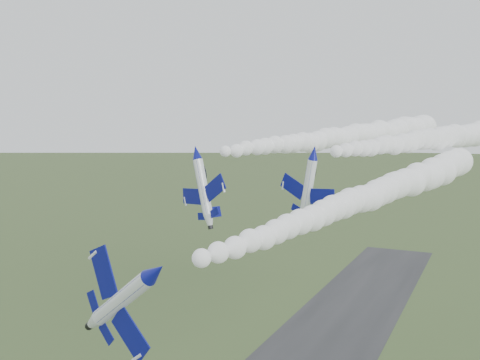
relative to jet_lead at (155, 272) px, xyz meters
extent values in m
cylinder|color=white|center=(-0.01, 0.11, -0.03)|extent=(4.03, 8.79, 2.13)
cone|color=navy|center=(-1.25, -5.12, -0.03)|extent=(2.58, 2.66, 2.13)
cone|color=white|center=(1.18, 5.15, -0.03)|extent=(2.49, 2.27, 2.13)
cylinder|color=black|center=(1.41, 6.14, -0.03)|extent=(1.19, 0.84, 1.08)
ellipsoid|color=black|center=(-0.07, -2.13, 0.31)|extent=(2.05, 3.17, 1.42)
cube|color=navy|center=(-1.69, 1.34, 2.34)|extent=(3.35, 3.03, 3.86)
cube|color=navy|center=(1.80, 0.52, -2.58)|extent=(3.35, 3.03, 3.86)
cube|color=navy|center=(0.04, 4.48, 1.28)|extent=(1.50, 1.38, 1.70)
cube|color=navy|center=(1.90, 4.04, -1.34)|extent=(1.50, 1.38, 1.70)
cube|color=navy|center=(1.95, 3.78, 0.75)|extent=(2.20, 2.01, 1.41)
cylinder|color=white|center=(-15.71, 33.87, 8.18)|extent=(5.14, 8.46, 1.88)
cone|color=navy|center=(-17.87, 29.01, 8.18)|extent=(2.62, 2.78, 1.88)
cone|color=white|center=(-13.64, 38.54, 8.18)|extent=(2.45, 2.41, 1.88)
cylinder|color=black|center=(-13.23, 39.45, 8.18)|extent=(1.12, 0.94, 0.95)
ellipsoid|color=black|center=(-16.74, 31.96, 8.71)|extent=(2.32, 3.15, 1.26)
cube|color=navy|center=(-17.97, 35.75, 7.13)|extent=(5.03, 4.00, 1.52)
cube|color=navy|center=(-12.72, 33.42, 8.93)|extent=(5.03, 4.00, 1.52)
cube|color=navy|center=(-15.40, 38.33, 7.69)|extent=(2.22, 1.80, 0.70)
cube|color=navy|center=(-12.61, 37.09, 8.66)|extent=(2.22, 1.80, 0.70)
cube|color=navy|center=(-14.46, 37.65, 9.42)|extent=(1.36, 1.78, 2.14)
cylinder|color=white|center=(2.71, 34.04, 8.51)|extent=(4.16, 7.56, 1.57)
cone|color=navy|center=(1.01, 29.62, 8.51)|extent=(2.17, 2.40, 1.57)
cone|color=white|center=(4.35, 38.29, 8.51)|extent=(2.04, 2.06, 1.57)
cylinder|color=black|center=(4.67, 39.12, 8.51)|extent=(0.93, 0.79, 0.79)
ellipsoid|color=black|center=(2.11, 32.20, 9.00)|extent=(1.90, 2.78, 1.04)
cube|color=navy|center=(0.49, 35.66, 8.88)|extent=(4.56, 3.46, 0.89)
cube|color=navy|center=(5.40, 33.77, 7.88)|extent=(4.56, 3.46, 0.89)
cube|color=navy|center=(2.75, 38.04, 8.77)|extent=(2.01, 1.55, 0.42)
cube|color=navy|center=(5.37, 37.03, 8.24)|extent=(2.01, 1.55, 0.42)
cube|color=navy|center=(4.19, 37.26, 9.65)|extent=(0.95, 1.50, 1.95)
camera|label=1|loc=(25.13, -36.02, 11.92)|focal=40.00mm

